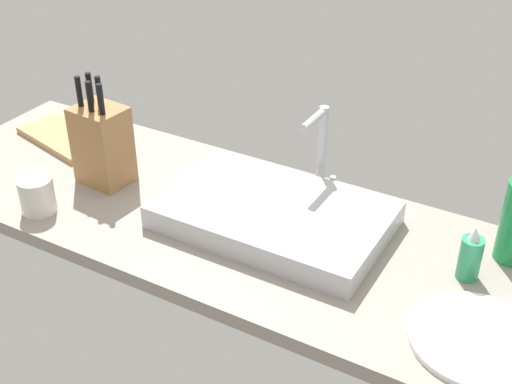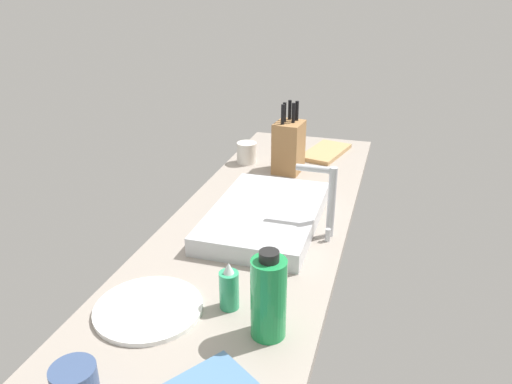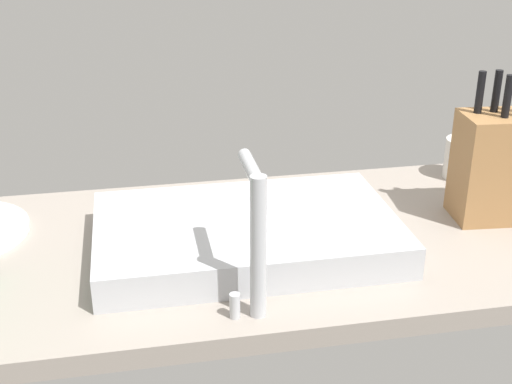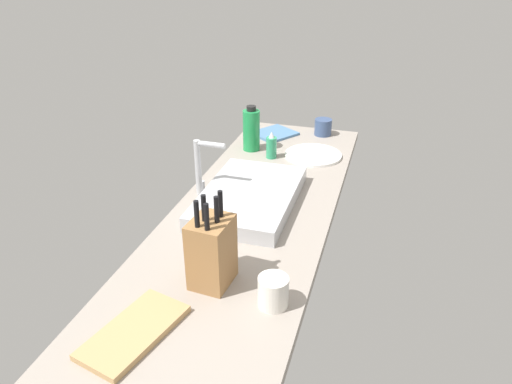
{
  "view_description": "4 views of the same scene",
  "coord_description": "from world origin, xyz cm",
  "px_view_note": "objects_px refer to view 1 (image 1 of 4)",
  "views": [
    {
      "loc": [
        65.71,
        -113.97,
        95.02
      ],
      "look_at": [
        -1.91,
        4.15,
        10.03
      ],
      "focal_mm": 47.97,
      "sensor_mm": 36.0,
      "label": 1
    },
    {
      "loc": [
        139.67,
        39.8,
        76.79
      ],
      "look_at": [
        2.1,
        -1.04,
        13.46
      ],
      "focal_mm": 34.5,
      "sensor_mm": 36.0,
      "label": 2
    },
    {
      "loc": [
        22.51,
        108.19,
        61.62
      ],
      "look_at": [
        1.68,
        0.74,
        13.25
      ],
      "focal_mm": 48.28,
      "sensor_mm": 36.0,
      "label": 3
    },
    {
      "loc": [
        -147.53,
        -44.69,
        91.38
      ],
      "look_at": [
        1.33,
        -0.64,
        10.21
      ],
      "focal_mm": 33.9,
      "sensor_mm": 36.0,
      "label": 4
    }
  ],
  "objects_px": {
    "ceramic_cup": "(37,195)",
    "sink_basin": "(274,215)",
    "faucet": "(321,144)",
    "soap_bottle": "(470,256)",
    "cutting_board": "(64,137)",
    "dinner_plate": "(477,339)",
    "knife_block": "(102,144)"
  },
  "relations": [
    {
      "from": "knife_block",
      "to": "cutting_board",
      "type": "bearing_deg",
      "value": 161.01
    },
    {
      "from": "faucet",
      "to": "knife_block",
      "type": "relative_size",
      "value": 0.79
    },
    {
      "from": "knife_block",
      "to": "ceramic_cup",
      "type": "bearing_deg",
      "value": -98.79
    },
    {
      "from": "faucet",
      "to": "ceramic_cup",
      "type": "height_order",
      "value": "faucet"
    },
    {
      "from": "sink_basin",
      "to": "soap_bottle",
      "type": "bearing_deg",
      "value": 4.26
    },
    {
      "from": "sink_basin",
      "to": "soap_bottle",
      "type": "distance_m",
      "value": 0.45
    },
    {
      "from": "sink_basin",
      "to": "cutting_board",
      "type": "xyz_separation_m",
      "value": [
        -0.73,
        0.08,
        -0.02
      ]
    },
    {
      "from": "soap_bottle",
      "to": "ceramic_cup",
      "type": "bearing_deg",
      "value": -164.87
    },
    {
      "from": "faucet",
      "to": "dinner_plate",
      "type": "height_order",
      "value": "faucet"
    },
    {
      "from": "sink_basin",
      "to": "faucet",
      "type": "relative_size",
      "value": 2.33
    },
    {
      "from": "ceramic_cup",
      "to": "knife_block",
      "type": "bearing_deg",
      "value": 76.14
    },
    {
      "from": "sink_basin",
      "to": "ceramic_cup",
      "type": "xyz_separation_m",
      "value": [
        -0.52,
        -0.23,
        0.02
      ]
    },
    {
      "from": "cutting_board",
      "to": "dinner_plate",
      "type": "height_order",
      "value": "cutting_board"
    },
    {
      "from": "soap_bottle",
      "to": "ceramic_cup",
      "type": "relative_size",
      "value": 1.41
    },
    {
      "from": "cutting_board",
      "to": "soap_bottle",
      "type": "height_order",
      "value": "soap_bottle"
    },
    {
      "from": "cutting_board",
      "to": "soap_bottle",
      "type": "xyz_separation_m",
      "value": [
        1.17,
        -0.04,
        0.04
      ]
    },
    {
      "from": "soap_bottle",
      "to": "dinner_plate",
      "type": "distance_m",
      "value": 0.2
    },
    {
      "from": "faucet",
      "to": "soap_bottle",
      "type": "distance_m",
      "value": 0.46
    },
    {
      "from": "sink_basin",
      "to": "ceramic_cup",
      "type": "relative_size",
      "value": 5.9
    },
    {
      "from": "faucet",
      "to": "soap_bottle",
      "type": "bearing_deg",
      "value": -21.07
    },
    {
      "from": "faucet",
      "to": "dinner_plate",
      "type": "bearing_deg",
      "value": -34.92
    },
    {
      "from": "ceramic_cup",
      "to": "sink_basin",
      "type": "bearing_deg",
      "value": 23.61
    },
    {
      "from": "cutting_board",
      "to": "dinner_plate",
      "type": "xyz_separation_m",
      "value": [
        1.24,
        -0.22,
        -0.0
      ]
    },
    {
      "from": "ceramic_cup",
      "to": "faucet",
      "type": "bearing_deg",
      "value": 37.94
    },
    {
      "from": "cutting_board",
      "to": "dinner_plate",
      "type": "distance_m",
      "value": 1.26
    },
    {
      "from": "cutting_board",
      "to": "soap_bottle",
      "type": "distance_m",
      "value": 1.17
    },
    {
      "from": "knife_block",
      "to": "dinner_plate",
      "type": "distance_m",
      "value": 1.0
    },
    {
      "from": "dinner_plate",
      "to": "knife_block",
      "type": "bearing_deg",
      "value": 173.61
    },
    {
      "from": "sink_basin",
      "to": "faucet",
      "type": "xyz_separation_m",
      "value": [
        0.02,
        0.2,
        0.1
      ]
    },
    {
      "from": "sink_basin",
      "to": "knife_block",
      "type": "bearing_deg",
      "value": -175.6
    },
    {
      "from": "soap_bottle",
      "to": "dinner_plate",
      "type": "bearing_deg",
      "value": -69.04
    },
    {
      "from": "ceramic_cup",
      "to": "cutting_board",
      "type": "bearing_deg",
      "value": 124.14
    }
  ]
}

